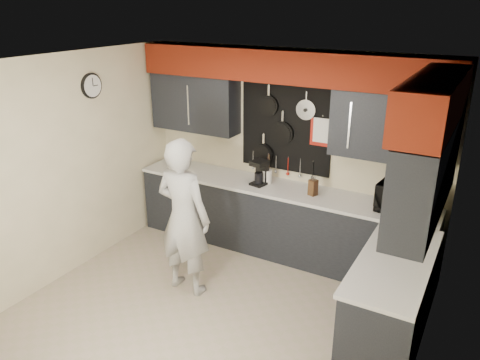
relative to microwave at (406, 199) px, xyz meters
The scene contains 10 objects.
ground 2.37m from the microwave, 137.42° to the right, with size 4.00×4.00×0.00m, color tan.
back_wall_assembly 1.81m from the microwave, behind, with size 4.00×0.36×2.60m.
right_wall_assembly 1.48m from the microwave, 75.46° to the right, with size 0.36×3.50×2.60m.
left_wall_assembly 3.82m from the microwave, 158.32° to the right, with size 0.05×3.50×2.60m.
base_cabinets 1.27m from the microwave, 164.44° to the right, with size 3.95×2.20×0.92m.
microwave is the anchor object (origin of this frame).
knife_block 1.07m from the microwave, behind, with size 0.09×0.09×0.20m, color #331A10.
utensil_crock 1.74m from the microwave, behind, with size 0.14×0.14×0.18m, color white.
coffee_maker 1.80m from the microwave, behind, with size 0.21×0.25×0.32m.
person 2.45m from the microwave, 148.74° to the right, with size 0.66×0.43×1.80m, color #B9B9B6.
Camera 1 is at (2.27, -3.57, 3.13)m, focal length 35.00 mm.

